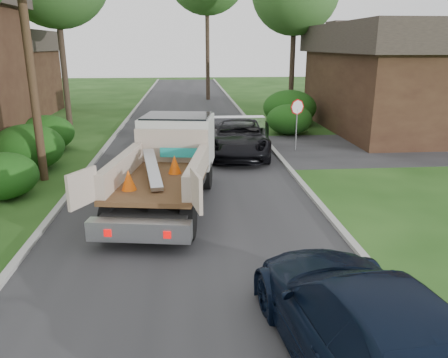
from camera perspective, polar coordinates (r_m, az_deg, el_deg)
ground at (r=12.41m, az=-4.34°, el=-6.25°), size 120.00×120.00×0.00m
road at (r=21.95m, az=-4.68°, el=4.13°), size 8.00×90.00×0.02m
side_street at (r=24.19m, az=25.14°, el=3.77°), size 16.00×7.00×0.02m
curb_left at (r=22.31m, az=-15.29°, el=3.93°), size 0.20×90.00×0.12m
curb_right at (r=22.33m, az=5.93°, el=4.46°), size 0.20×90.00×0.12m
stop_sign at (r=21.29m, az=9.51°, el=8.40°), size 0.71×0.32×2.48m
utility_pole at (r=17.26m, az=-24.33°, el=16.54°), size 2.42×1.25×10.00m
house_right at (r=28.61m, az=22.79°, el=12.29°), size 9.72×12.96×6.20m
hedge_left_a at (r=16.20m, az=-27.05°, el=0.36°), size 2.34×2.34×1.53m
hedge_left_b at (r=19.44m, az=-24.24°, el=3.78°), size 2.86×2.86×1.87m
hedge_left_c at (r=22.81m, az=-22.16°, el=5.58°), size 2.60×2.60×1.70m
hedge_right_a at (r=25.41m, az=8.53°, el=7.71°), size 2.60×2.60×1.70m
hedge_right_b at (r=28.42m, az=8.56°, el=9.21°), size 3.38×3.38×2.21m
flatbed_truck at (r=14.48m, az=-6.94°, el=2.95°), size 3.85×7.14×2.58m
black_pickup at (r=20.35m, az=2.10°, el=5.53°), size 3.66×6.37×1.67m
navy_suv at (r=7.26m, az=18.32°, el=-17.96°), size 2.99×6.03×1.68m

